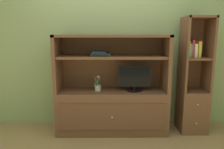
# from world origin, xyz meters

# --- Properties ---
(ground_plane) EXTENTS (8.00, 8.00, 0.00)m
(ground_plane) POSITION_xyz_m (0.00, 0.00, 0.00)
(ground_plane) COLOR #99754C
(painted_rear_wall) EXTENTS (6.00, 0.10, 2.80)m
(painted_rear_wall) POSITION_xyz_m (0.00, 0.75, 1.40)
(painted_rear_wall) COLOR #8C9E6B
(painted_rear_wall) RESTS_ON ground_plane
(media_console) EXTENTS (1.62, 0.52, 1.45)m
(media_console) POSITION_xyz_m (0.00, 0.41, 0.47)
(media_console) COLOR brown
(media_console) RESTS_ON ground_plane
(tv_monitor) EXTENTS (0.47, 0.23, 0.38)m
(tv_monitor) POSITION_xyz_m (0.33, 0.38, 0.82)
(tv_monitor) COLOR black
(tv_monitor) RESTS_ON media_console
(potted_plant) EXTENTS (0.11, 0.12, 0.23)m
(potted_plant) POSITION_xyz_m (-0.21, 0.39, 0.69)
(potted_plant) COLOR beige
(potted_plant) RESTS_ON media_console
(magazine_stack) EXTENTS (0.28, 0.34, 0.06)m
(magazine_stack) POSITION_xyz_m (-0.17, 0.40, 1.18)
(magazine_stack) COLOR #338C4C
(magazine_stack) RESTS_ON media_console
(bookshelf_tall) EXTENTS (0.39, 0.39, 1.70)m
(bookshelf_tall) POSITION_xyz_m (1.21, 0.41, 0.58)
(bookshelf_tall) COLOR brown
(bookshelf_tall) RESTS_ON ground_plane
(upright_book_row) EXTENTS (0.19, 0.17, 0.25)m
(upright_book_row) POSITION_xyz_m (1.17, 0.40, 1.24)
(upright_book_row) COLOR gold
(upright_book_row) RESTS_ON bookshelf_tall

